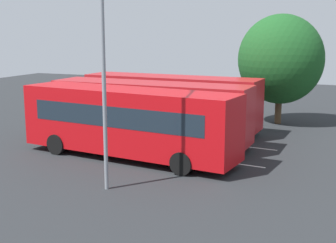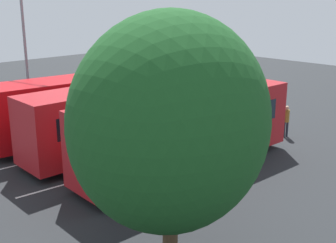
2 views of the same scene
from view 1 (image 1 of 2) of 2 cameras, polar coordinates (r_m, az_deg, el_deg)
The scene contains 9 objects.
ground_plane at distance 25.97m, azimuth -2.28°, elevation -2.67°, with size 68.74×68.74×0.00m, color #232628.
bus_far_left at distance 28.94m, azimuth 0.29°, elevation 2.59°, with size 11.40×3.07×3.45m.
bus_center_left at distance 25.36m, azimuth -2.39°, elevation 1.37°, with size 11.37×2.91×3.45m.
bus_center_right at distance 22.56m, azimuth -5.14°, elevation 0.11°, with size 11.50×3.81×3.45m.
pedestrian at distance 32.96m, azimuth -11.23°, elevation 1.93°, with size 0.45×0.45×1.77m.
street_lamp at distance 17.93m, azimuth -7.77°, elevation 7.58°, with size 0.75×2.82×8.91m.
depot_tree at distance 31.81m, azimuth 13.81°, elevation 7.51°, with size 5.69×5.12×7.36m.
lane_stripe_outer_left at distance 27.49m, azimuth -0.81°, elevation -1.89°, with size 13.98×0.12×0.01m, color silver.
lane_stripe_inner_left at distance 24.48m, azimuth -3.94°, elevation -3.54°, with size 13.98×0.12×0.01m, color silver.
Camera 1 is at (-10.52, 22.93, 6.17)m, focal length 49.04 mm.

